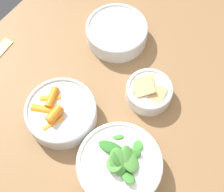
{
  "coord_description": "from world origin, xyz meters",
  "views": [
    {
      "loc": [
        -0.22,
        -0.15,
        1.44
      ],
      "look_at": [
        0.06,
        0.04,
        0.76
      ],
      "focal_mm": 50.0,
      "sensor_mm": 36.0,
      "label": 1
    }
  ],
  "objects_px": {
    "bowl_cookies": "(149,91)",
    "bowl_beans_hotdog": "(117,33)",
    "bowl_carrots": "(61,112)",
    "bowl_greens": "(120,164)"
  },
  "relations": [
    {
      "from": "bowl_cookies",
      "to": "bowl_beans_hotdog",
      "type": "bearing_deg",
      "value": 58.11
    },
    {
      "from": "bowl_carrots",
      "to": "bowl_cookies",
      "type": "xyz_separation_m",
      "value": [
        0.17,
        -0.14,
        -0.0
      ]
    },
    {
      "from": "bowl_cookies",
      "to": "bowl_carrots",
      "type": "bearing_deg",
      "value": 139.89
    },
    {
      "from": "bowl_greens",
      "to": "bowl_beans_hotdog",
      "type": "relative_size",
      "value": 1.12
    },
    {
      "from": "bowl_beans_hotdog",
      "to": "bowl_cookies",
      "type": "bearing_deg",
      "value": -121.89
    },
    {
      "from": "bowl_carrots",
      "to": "bowl_cookies",
      "type": "distance_m",
      "value": 0.22
    },
    {
      "from": "bowl_beans_hotdog",
      "to": "bowl_cookies",
      "type": "relative_size",
      "value": 1.45
    },
    {
      "from": "bowl_carrots",
      "to": "bowl_beans_hotdog",
      "type": "relative_size",
      "value": 1.02
    },
    {
      "from": "bowl_beans_hotdog",
      "to": "bowl_greens",
      "type": "bearing_deg",
      "value": -144.72
    },
    {
      "from": "bowl_carrots",
      "to": "bowl_beans_hotdog",
      "type": "bearing_deg",
      "value": 5.24
    }
  ]
}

